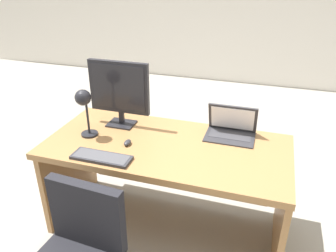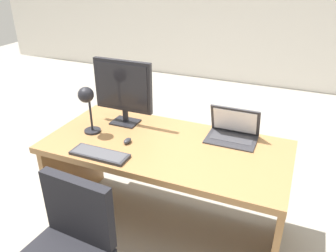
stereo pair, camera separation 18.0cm
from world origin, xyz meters
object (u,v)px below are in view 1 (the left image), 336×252
Objects in this scene: desk at (168,165)px; monitor at (119,90)px; laptop at (231,126)px; keyboard at (101,157)px; desk_lamp at (84,103)px; mouse at (127,143)px.

desk is 0.65m from monitor.
keyboard is (-0.73, -0.58, -0.06)m from laptop.
desk is 4.69× the size of desk_lamp.
monitor reaches higher than keyboard.
mouse is 0.40m from desk_lamp.
laptop is 1.04m from desk_lamp.
desk_lamp is at bearing -169.38° from desk.
monitor reaches higher than laptop.
mouse is at bearing -57.83° from monitor.
laptop is at bearing 6.15° from monitor.
laptop is 0.74m from mouse.
desk is at bearing -150.07° from laptop.
keyboard is (-0.33, -0.35, 0.20)m from desk.
desk_lamp reaches higher than mouse.
desk_lamp is (-0.97, -0.34, 0.19)m from laptop.
desk_lamp reaches higher than laptop.
keyboard is at bearing -45.71° from desk_lamp.
monitor is 1.39× the size of desk_lamp.
desk is 21.78× the size of mouse.
mouse is at bearing -150.82° from laptop.
monitor reaches higher than desk.
laptop is at bearing 19.18° from desk_lamp.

